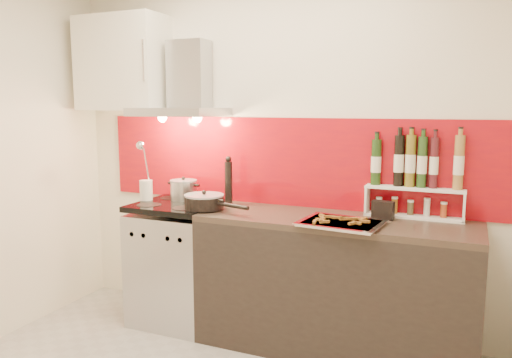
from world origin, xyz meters
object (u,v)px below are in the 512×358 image
at_px(range_stove, 179,264).
at_px(stock_pot, 184,190).
at_px(saute_pan, 205,201).
at_px(pepper_mill, 229,181).
at_px(baking_tray, 341,223).
at_px(counter, 334,285).

relative_size(range_stove, stock_pot, 4.43).
relative_size(stock_pot, saute_pan, 0.39).
height_order(stock_pot, pepper_mill, pepper_mill).
distance_m(range_stove, saute_pan, 0.60).
bearing_deg(pepper_mill, baking_tray, -18.83).
height_order(range_stove, stock_pot, stock_pot).
bearing_deg(saute_pan, stock_pot, 143.77).
distance_m(counter, baking_tray, 0.50).
xyz_separation_m(pepper_mill, baking_tray, (0.93, -0.32, -0.16)).
relative_size(range_stove, pepper_mill, 2.53).
distance_m(range_stove, counter, 1.20).
xyz_separation_m(range_stove, baking_tray, (1.28, -0.16, 0.47)).
distance_m(counter, stock_pot, 1.35).
height_order(range_stove, counter, range_stove).
relative_size(range_stove, saute_pan, 1.71).
xyz_separation_m(stock_pot, baking_tray, (1.31, -0.30, -0.07)).
height_order(pepper_mill, baking_tray, pepper_mill).
bearing_deg(saute_pan, pepper_mill, 75.71).
distance_m(range_stove, stock_pot, 0.56).
bearing_deg(pepper_mill, range_stove, -156.46).
bearing_deg(saute_pan, counter, 6.24).
bearing_deg(baking_tray, stock_pot, 167.06).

